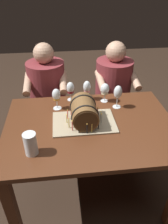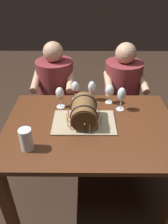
# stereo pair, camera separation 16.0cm
# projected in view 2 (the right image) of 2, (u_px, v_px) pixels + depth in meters

# --- Properties ---
(ground_plane) EXTENTS (8.00, 8.00, 0.00)m
(ground_plane) POSITION_uv_depth(u_px,v_px,m) (89.00, 188.00, 2.06)
(ground_plane) COLOR #332319
(dining_table) EXTENTS (1.30, 0.91, 0.75)m
(dining_table) POSITION_uv_depth(u_px,v_px,m) (90.00, 137.00, 1.70)
(dining_table) COLOR #562D19
(dining_table) RESTS_ON ground
(barrel_cake) EXTENTS (0.47, 0.31, 0.21)m
(barrel_cake) POSITION_uv_depth(u_px,v_px,m) (84.00, 113.00, 1.61)
(barrel_cake) COLOR tan
(barrel_cake) RESTS_ON dining_table
(wine_glass_red) EXTENTS (0.07, 0.07, 0.17)m
(wine_glass_red) POSITION_uv_depth(u_px,v_px,m) (75.00, 88.00, 1.90)
(wine_glass_red) COLOR white
(wine_glass_red) RESTS_ON dining_table
(wine_glass_white) EXTENTS (0.08, 0.08, 0.17)m
(wine_glass_white) POSITION_uv_depth(u_px,v_px,m) (110.00, 91.00, 1.85)
(wine_glass_white) COLOR white
(wine_glass_white) RESTS_ON dining_table
(wine_glass_rose) EXTENTS (0.07, 0.07, 0.18)m
(wine_glass_rose) POSITION_uv_depth(u_px,v_px,m) (92.00, 88.00, 1.89)
(wine_glass_rose) COLOR white
(wine_glass_rose) RESTS_ON dining_table
(wine_glass_amber) EXTENTS (0.07, 0.07, 0.18)m
(wine_glass_amber) POSITION_uv_depth(u_px,v_px,m) (60.00, 94.00, 1.78)
(wine_glass_amber) COLOR white
(wine_glass_amber) RESTS_ON dining_table
(wine_glass_empty) EXTENTS (0.07, 0.07, 0.20)m
(wine_glass_empty) POSITION_uv_depth(u_px,v_px,m) (122.00, 95.00, 1.74)
(wine_glass_empty) COLOR white
(wine_glass_empty) RESTS_ON dining_table
(beer_pint) EXTENTS (0.08, 0.08, 0.16)m
(beer_pint) POSITION_uv_depth(u_px,v_px,m) (26.00, 140.00, 1.39)
(beer_pint) COLOR white
(beer_pint) RESTS_ON dining_table
(person_seated_left) EXTENTS (0.41, 0.48, 1.15)m
(person_seated_left) POSITION_uv_depth(u_px,v_px,m) (57.00, 97.00, 2.38)
(person_seated_left) COLOR #4C1B1E
(person_seated_left) RESTS_ON ground
(person_seated_right) EXTENTS (0.42, 0.50, 1.15)m
(person_seated_right) POSITION_uv_depth(u_px,v_px,m) (121.00, 98.00, 2.38)
(person_seated_right) COLOR #4C1B1E
(person_seated_right) RESTS_ON ground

